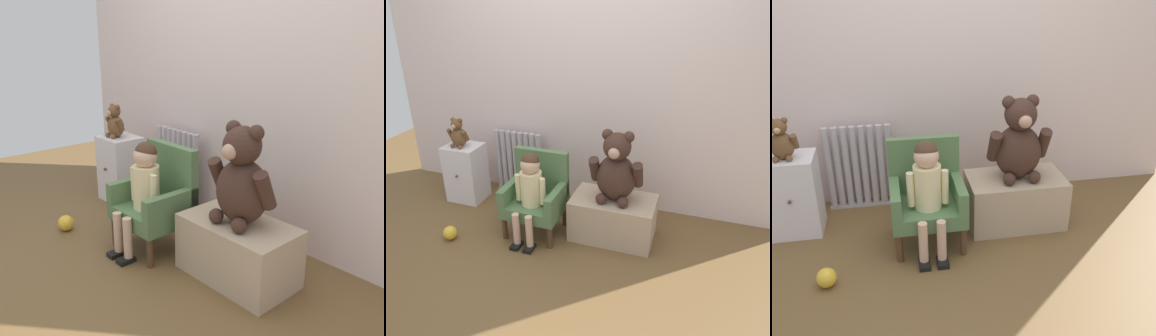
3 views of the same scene
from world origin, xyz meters
The scene contains 10 objects.
ground_plane centered at (0.00, 0.00, 0.00)m, with size 6.00×6.00×0.00m, color brown.
back_wall centered at (0.00, 1.16, 1.20)m, with size 3.80×0.05×2.40m, color beige.
radiator centered at (-0.60, 1.04, 0.32)m, with size 0.50×0.05×0.64m.
small_dresser centered at (-1.03, 0.77, 0.27)m, with size 0.32×0.30×0.55m.
child_armchair centered at (-0.17, 0.51, 0.33)m, with size 0.46×0.40×0.68m.
child_figure centered at (-0.17, 0.40, 0.47)m, with size 0.25×0.35×0.73m.
low_bench centered at (0.45, 0.61, 0.18)m, with size 0.66×0.39×0.35m, color tan.
large_teddy_bear centered at (0.46, 0.61, 0.60)m, with size 0.41×0.29×0.57m.
small_teddy_bear centered at (-1.04, 0.75, 0.67)m, with size 0.20×0.14×0.27m.
toy_ball centered at (-0.79, 0.14, 0.06)m, with size 0.11×0.11×0.11m, color gold.
Camera 3 is at (-0.38, -1.89, 1.63)m, focal length 40.00 mm.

